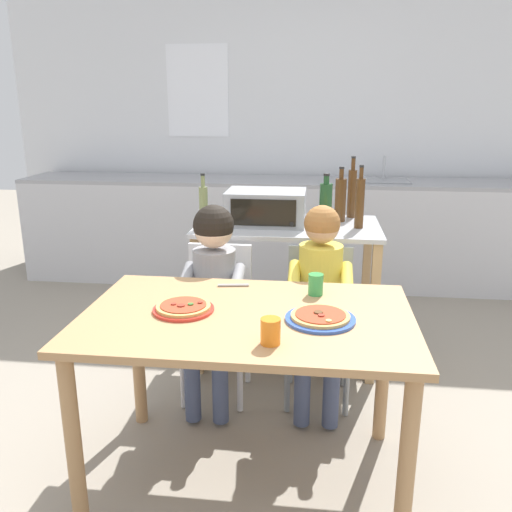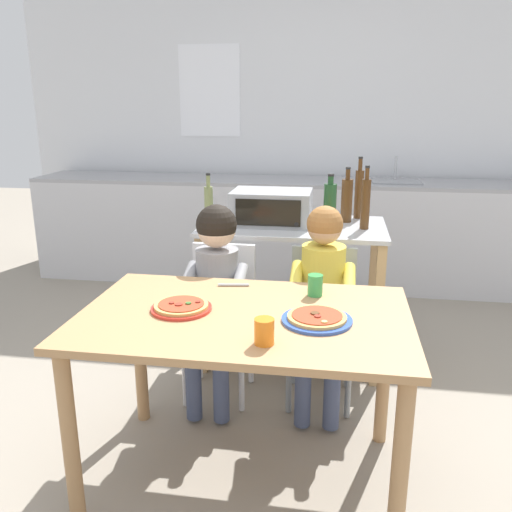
% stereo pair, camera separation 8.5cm
% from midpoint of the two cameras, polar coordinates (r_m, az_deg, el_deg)
% --- Properties ---
extents(ground_plane, '(12.03, 12.03, 0.00)m').
position_cam_midpoint_polar(ground_plane, '(3.50, 3.04, -10.22)').
color(ground_plane, gray).
extents(back_wall_tiled, '(5.17, 0.13, 2.70)m').
position_cam_midpoint_polar(back_wall_tiled, '(5.00, 5.56, 13.77)').
color(back_wall_tiled, silver).
rests_on(back_wall_tiled, ground).
extents(kitchen_counter, '(4.66, 0.60, 1.11)m').
position_cam_midpoint_polar(kitchen_counter, '(4.72, 4.99, 2.65)').
color(kitchen_counter, silver).
rests_on(kitchen_counter, ground).
extents(kitchen_island_cart, '(1.08, 0.64, 0.86)m').
position_cam_midpoint_polar(kitchen_island_cart, '(3.23, 4.69, -1.46)').
color(kitchen_island_cart, '#B7BABF').
rests_on(kitchen_island_cart, ground).
extents(toaster_oven, '(0.46, 0.34, 0.20)m').
position_cam_midpoint_polar(toaster_oven, '(3.16, 2.46, 5.23)').
color(toaster_oven, '#999BA0').
rests_on(toaster_oven, kitchen_island_cart).
extents(bottle_clear_vinegar, '(0.07, 0.07, 0.33)m').
position_cam_midpoint_polar(bottle_clear_vinegar, '(3.25, 10.44, 5.97)').
color(bottle_clear_vinegar, '#4C2D14').
rests_on(bottle_clear_vinegar, kitchen_island_cart).
extents(bottle_squat_spirits, '(0.07, 0.07, 0.34)m').
position_cam_midpoint_polar(bottle_squat_spirits, '(2.87, 8.74, 4.94)').
color(bottle_squat_spirits, '#1E4723').
rests_on(bottle_squat_spirits, kitchen_island_cart).
extents(bottle_brown_beer, '(0.05, 0.05, 0.38)m').
position_cam_midpoint_polar(bottle_brown_beer, '(3.37, 11.68, 6.66)').
color(bottle_brown_beer, '#4C2D14').
rests_on(bottle_brown_beer, kitchen_island_cart).
extents(bottle_slim_sauce, '(0.05, 0.05, 0.36)m').
position_cam_midpoint_polar(bottle_slim_sauce, '(3.09, 12.43, 5.60)').
color(bottle_slim_sauce, '#4C2D14').
rests_on(bottle_slim_sauce, kitchen_island_cart).
extents(bottle_tall_green_wine, '(0.05, 0.05, 0.31)m').
position_cam_midpoint_polar(bottle_tall_green_wine, '(3.07, -4.29, 5.43)').
color(bottle_tall_green_wine, olive).
rests_on(bottle_tall_green_wine, kitchen_island_cart).
extents(dining_table, '(1.30, 0.83, 0.75)m').
position_cam_midpoint_polar(dining_table, '(2.14, -0.11, -8.85)').
color(dining_table, '#AD7F51').
rests_on(dining_table, ground).
extents(dining_chair_left, '(0.36, 0.36, 0.81)m').
position_cam_midpoint_polar(dining_chair_left, '(2.89, -2.95, -5.71)').
color(dining_chair_left, silver).
rests_on(dining_chair_left, ground).
extents(dining_chair_right, '(0.36, 0.36, 0.81)m').
position_cam_midpoint_polar(dining_chair_right, '(2.85, 7.92, -6.11)').
color(dining_chair_right, gray).
rests_on(dining_chair_right, ground).
extents(child_in_grey_shirt, '(0.32, 0.42, 1.04)m').
position_cam_midpoint_polar(child_in_grey_shirt, '(2.71, -3.51, -2.48)').
color(child_in_grey_shirt, '#424C6B').
rests_on(child_in_grey_shirt, ground).
extents(child_in_yellow_shirt, '(0.32, 0.42, 1.05)m').
position_cam_midpoint_polar(child_in_yellow_shirt, '(2.67, 8.02, -3.38)').
color(child_in_yellow_shirt, '#424C6B').
rests_on(child_in_yellow_shirt, ground).
extents(pizza_plate_red_rimmed, '(0.24, 0.24, 0.03)m').
position_cam_midpoint_polar(pizza_plate_red_rimmed, '(2.15, -6.87, -5.42)').
color(pizza_plate_red_rimmed, red).
rests_on(pizza_plate_red_rimmed, dining_table).
extents(pizza_plate_blue_rimmed, '(0.27, 0.27, 0.03)m').
position_cam_midpoint_polar(pizza_plate_blue_rimmed, '(2.04, 7.74, -6.66)').
color(pizza_plate_blue_rimmed, '#3356B7').
rests_on(pizza_plate_blue_rimmed, dining_table).
extents(drinking_cup_orange, '(0.07, 0.07, 0.09)m').
position_cam_midpoint_polar(drinking_cup_orange, '(1.84, 2.23, -8.08)').
color(drinking_cup_orange, orange).
rests_on(drinking_cup_orange, dining_table).
extents(drinking_cup_green, '(0.06, 0.06, 0.09)m').
position_cam_midpoint_polar(drinking_cup_green, '(2.29, 7.42, -3.13)').
color(drinking_cup_green, green).
rests_on(drinking_cup_green, dining_table).
extents(serving_spoon, '(0.14, 0.03, 0.01)m').
position_cam_midpoint_polar(serving_spoon, '(2.40, -1.41, -3.12)').
color(serving_spoon, '#B7BABF').
rests_on(serving_spoon, dining_table).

